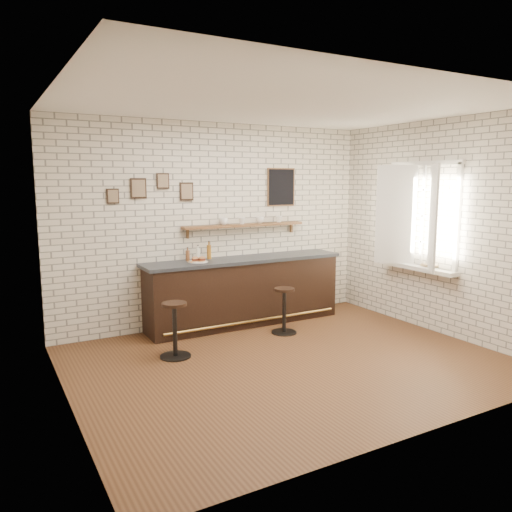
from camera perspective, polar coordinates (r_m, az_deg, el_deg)
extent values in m
plane|color=brown|center=(6.14, 3.84, -11.96)|extent=(5.00, 5.00, 0.00)
cube|color=black|center=(7.55, -1.32, -4.20)|extent=(3.00, 0.58, 0.96)
cube|color=#2D333A|center=(7.46, -1.34, -0.41)|extent=(3.10, 0.62, 0.05)
cylinder|color=olive|center=(7.37, -0.14, -7.41)|extent=(2.79, 0.04, 0.04)
cylinder|color=white|center=(7.12, -6.64, -0.65)|extent=(0.28, 0.28, 0.01)
cylinder|color=#C58D45|center=(7.17, -6.27, -0.51)|extent=(0.05, 0.05, 0.00)
cylinder|color=#C58D45|center=(7.11, -6.38, -0.59)|extent=(0.05, 0.05, 0.00)
cylinder|color=#C58D45|center=(7.15, -7.71, -0.57)|extent=(0.06, 0.06, 0.00)
cylinder|color=#C58D45|center=(7.17, -6.58, -0.52)|extent=(0.06, 0.06, 0.00)
cylinder|color=#C58D45|center=(7.05, -7.34, -0.69)|extent=(0.06, 0.06, 0.00)
cylinder|color=#C58D45|center=(7.15, -6.23, -0.54)|extent=(0.04, 0.04, 0.00)
cylinder|color=#C58D45|center=(7.06, -6.49, -0.66)|extent=(0.05, 0.05, 0.00)
cylinder|color=#C58D45|center=(7.02, -7.36, -0.73)|extent=(0.04, 0.04, 0.00)
cylinder|color=#C58D45|center=(7.08, -7.78, -0.67)|extent=(0.05, 0.05, 0.00)
cylinder|color=#C58D45|center=(7.09, -6.15, -0.61)|extent=(0.06, 0.06, 0.00)
cylinder|color=#C58D45|center=(7.10, -7.42, -0.63)|extent=(0.04, 0.04, 0.00)
cylinder|color=#C58D45|center=(7.11, -6.43, -0.60)|extent=(0.05, 0.05, 0.00)
cylinder|color=#C58D45|center=(7.15, -6.32, -0.54)|extent=(0.05, 0.05, 0.00)
cylinder|color=brown|center=(7.25, -7.81, 0.06)|extent=(0.06, 0.06, 0.15)
cylinder|color=brown|center=(7.24, -7.83, 0.77)|extent=(0.02, 0.02, 0.03)
cylinder|color=black|center=(7.24, -7.83, 0.95)|extent=(0.02, 0.02, 0.01)
cylinder|color=white|center=(7.31, -6.65, 0.22)|extent=(0.06, 0.06, 0.17)
cylinder|color=white|center=(7.30, -6.66, 1.03)|extent=(0.02, 0.02, 0.04)
cylinder|color=black|center=(7.29, -6.66, 1.22)|extent=(0.02, 0.02, 0.01)
cylinder|color=#8B5416|center=(7.38, -5.39, 0.46)|extent=(0.06, 0.06, 0.21)
cylinder|color=#8B5416|center=(7.36, -5.41, 1.44)|extent=(0.02, 0.02, 0.05)
cylinder|color=black|center=(7.36, -5.41, 1.67)|extent=(0.03, 0.03, 0.01)
cylinder|color=yellow|center=(7.38, -5.35, 0.21)|extent=(0.06, 0.06, 0.14)
cylinder|color=yellow|center=(7.37, -5.36, 0.87)|extent=(0.03, 0.03, 0.03)
cylinder|color=maroon|center=(7.37, -5.36, 1.02)|extent=(0.03, 0.03, 0.01)
cylinder|color=black|center=(6.36, -9.18, -11.23)|extent=(0.38, 0.38, 0.02)
cylinder|color=black|center=(6.26, -9.26, -8.43)|extent=(0.06, 0.06, 0.63)
cylinder|color=black|center=(6.17, -9.33, -5.45)|extent=(0.40, 0.40, 0.04)
cylinder|color=black|center=(7.23, 3.23, -8.68)|extent=(0.36, 0.36, 0.02)
cylinder|color=black|center=(7.14, 3.25, -6.32)|extent=(0.05, 0.05, 0.60)
cylinder|color=black|center=(7.06, 3.27, -3.83)|extent=(0.33, 0.33, 0.04)
cube|color=brown|center=(7.62, -1.32, 3.54)|extent=(2.00, 0.18, 0.04)
cube|color=brown|center=(7.32, -7.82, 2.62)|extent=(0.03, 0.04, 0.16)
cube|color=brown|center=(8.14, 4.07, 3.29)|extent=(0.03, 0.04, 0.16)
imported|color=white|center=(7.46, -3.70, 3.97)|extent=(0.13, 0.13, 0.10)
imported|color=white|center=(7.59, -1.62, 4.05)|extent=(0.15, 0.15, 0.10)
imported|color=white|center=(7.75, 0.46, 4.14)|extent=(0.15, 0.15, 0.10)
imported|color=white|center=(7.92, 2.63, 4.25)|extent=(0.13, 0.13, 0.10)
cube|color=black|center=(7.07, -13.29, 7.53)|extent=(0.22, 0.02, 0.28)
cube|color=black|center=(7.17, -10.61, 8.43)|extent=(0.18, 0.02, 0.22)
cube|color=black|center=(7.29, -7.95, 7.32)|extent=(0.20, 0.02, 0.26)
cube|color=black|center=(6.98, -16.05, 6.60)|extent=(0.16, 0.02, 0.20)
cube|color=black|center=(8.01, 2.87, 7.86)|extent=(0.46, 0.02, 0.56)
cube|color=white|center=(7.65, 17.91, -1.25)|extent=(0.20, 1.35, 0.06)
cube|color=white|center=(7.60, 18.81, 10.01)|extent=(0.05, 1.30, 0.06)
cube|color=white|center=(7.70, 18.27, -1.20)|extent=(0.05, 1.30, 0.06)
cube|color=white|center=(7.22, 22.05, 3.97)|extent=(0.05, 0.06, 1.50)
cube|color=white|center=(8.03, 15.37, 4.71)|extent=(0.05, 0.06, 1.50)
cube|color=white|center=(7.30, 19.48, 4.16)|extent=(0.40, 0.46, 1.46)
cube|color=white|center=(7.71, 16.13, 4.53)|extent=(0.40, 0.46, 1.46)
imported|color=tan|center=(7.52, 18.72, -1.14)|extent=(0.22, 0.27, 0.02)
imported|color=tan|center=(7.51, 18.79, -1.00)|extent=(0.20, 0.25, 0.02)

